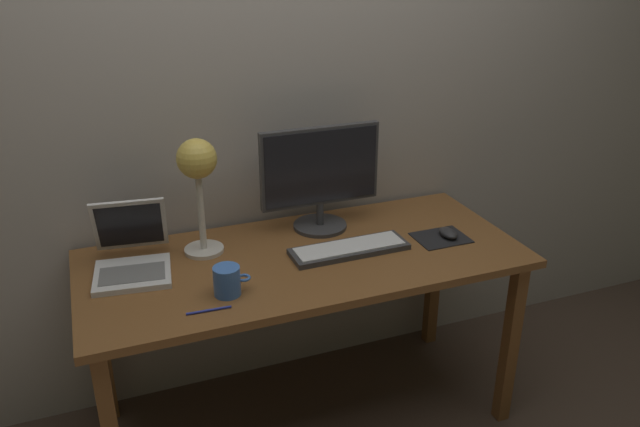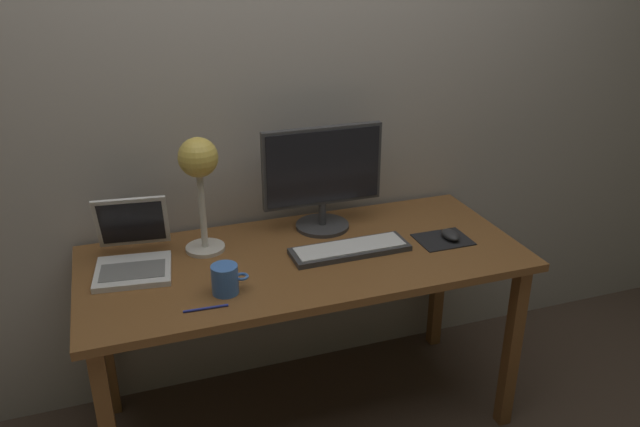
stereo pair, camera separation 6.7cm
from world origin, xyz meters
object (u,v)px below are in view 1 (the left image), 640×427
object	(u,v)px
monitor	(320,174)
pen	(209,310)
mouse	(448,233)
desk_lamp	(198,170)
keyboard_main	(349,249)
coffee_mug	(227,281)
laptop	(131,250)

from	to	relation	value
monitor	pen	xyz separation A→B (m)	(-0.54, -0.45, -0.22)
mouse	pen	xyz separation A→B (m)	(-0.97, -0.19, -0.02)
desk_lamp	monitor	bearing A→B (deg)	5.34
monitor	keyboard_main	distance (m)	0.32
desk_lamp	mouse	bearing A→B (deg)	-13.77
coffee_mug	pen	bearing A→B (deg)	-134.81
desk_lamp	pen	size ratio (longest dim) A/B	3.08
laptop	mouse	bearing A→B (deg)	-9.53
coffee_mug	pen	xyz separation A→B (m)	(-0.08, -0.08, -0.05)
desk_lamp	pen	world-z (taller)	desk_lamp
keyboard_main	pen	bearing A→B (deg)	-159.01
monitor	desk_lamp	xyz separation A→B (m)	(-0.47, -0.04, 0.09)
laptop	desk_lamp	world-z (taller)	desk_lamp
mouse	pen	distance (m)	0.99
monitor	mouse	distance (m)	0.54
laptop	coffee_mug	bearing A→B (deg)	-48.42
keyboard_main	mouse	world-z (taller)	mouse
laptop	keyboard_main	bearing A→B (deg)	-12.32
desk_lamp	coffee_mug	bearing A→B (deg)	-87.98
coffee_mug	laptop	bearing A→B (deg)	131.58
monitor	mouse	world-z (taller)	monitor
coffee_mug	desk_lamp	bearing A→B (deg)	92.02
desk_lamp	mouse	size ratio (longest dim) A/B	4.49
pen	mouse	bearing A→B (deg)	11.02
monitor	keyboard_main	xyz separation A→B (m)	(0.02, -0.24, -0.21)
desk_lamp	mouse	distance (m)	0.97
keyboard_main	pen	world-z (taller)	keyboard_main
desk_lamp	pen	distance (m)	0.52
mouse	keyboard_main	bearing A→B (deg)	175.85
keyboard_main	coffee_mug	distance (m)	0.51
coffee_mug	pen	world-z (taller)	coffee_mug
laptop	mouse	world-z (taller)	laptop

